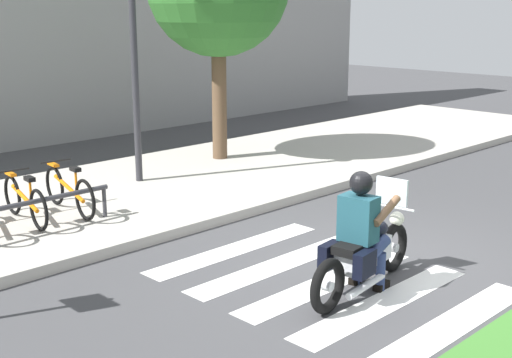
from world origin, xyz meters
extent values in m
plane|color=#424244|center=(0.00, 0.00, 0.00)|extent=(48.00, 48.00, 0.00)
cube|color=#B7B2A8|center=(0.00, 4.70, 0.07)|extent=(24.00, 4.40, 0.15)
cube|color=white|center=(-0.92, -1.60, 0.00)|extent=(2.80, 0.40, 0.01)
cube|color=white|center=(-0.92, -0.80, 0.00)|extent=(2.80, 0.40, 0.01)
cube|color=white|center=(-0.92, 0.00, 0.00)|extent=(2.80, 0.40, 0.01)
cube|color=white|center=(-0.92, 0.80, 0.00)|extent=(2.80, 0.40, 0.01)
cube|color=white|center=(-0.92, 1.60, 0.00)|extent=(2.80, 0.40, 0.01)
torus|color=black|center=(-0.06, -0.31, 0.30)|extent=(0.61, 0.19, 0.61)
cylinder|color=silver|center=(-0.06, -0.31, 0.30)|extent=(0.12, 0.11, 0.11)
torus|color=black|center=(-1.56, -0.52, 0.30)|extent=(0.61, 0.19, 0.61)
cylinder|color=silver|center=(-1.56, -0.52, 0.30)|extent=(0.12, 0.11, 0.11)
cube|color=silver|center=(-0.81, -0.41, 0.44)|extent=(0.86, 0.39, 0.28)
ellipsoid|color=black|center=(-0.60, -0.39, 0.66)|extent=(0.55, 0.35, 0.22)
cube|color=black|center=(-1.01, -0.44, 0.59)|extent=(0.59, 0.35, 0.10)
cube|color=black|center=(-1.21, -0.25, 0.48)|extent=(0.33, 0.16, 0.28)
cube|color=black|center=(-1.15, -0.68, 0.48)|extent=(0.33, 0.16, 0.28)
cylinder|color=silver|center=(-0.21, -0.33, 0.86)|extent=(0.11, 0.62, 0.03)
sphere|color=white|center=(-0.01, -0.31, 0.66)|extent=(0.18, 0.18, 0.18)
cube|color=silver|center=(-0.18, -0.33, 1.04)|extent=(0.09, 0.40, 0.32)
cylinder|color=silver|center=(-1.03, -0.63, 0.18)|extent=(0.75, 0.18, 0.08)
cube|color=#1E4C59|center=(-0.96, -0.43, 0.89)|extent=(0.31, 0.43, 0.52)
sphere|color=black|center=(-0.93, -0.43, 1.29)|extent=(0.26, 0.26, 0.26)
cylinder|color=brown|center=(-0.76, -0.19, 0.97)|extent=(0.53, 0.16, 0.26)
cylinder|color=brown|center=(-0.70, -0.62, 0.97)|extent=(0.53, 0.16, 0.26)
cylinder|color=navy|center=(-0.83, -0.26, 0.53)|extent=(0.46, 0.20, 0.24)
cylinder|color=navy|center=(-0.71, -0.24, 0.23)|extent=(0.11, 0.11, 0.45)
cube|color=black|center=(-0.67, -0.23, 0.04)|extent=(0.25, 0.13, 0.08)
cylinder|color=navy|center=(-0.79, -0.57, 0.53)|extent=(0.46, 0.20, 0.24)
cylinder|color=navy|center=(-0.67, -0.56, 0.23)|extent=(0.11, 0.11, 0.45)
cube|color=black|center=(-0.63, -0.55, 0.04)|extent=(0.25, 0.13, 0.08)
torus|color=black|center=(-2.51, 4.71, 0.45)|extent=(0.11, 0.59, 0.59)
torus|color=black|center=(-2.61, 3.72, 0.45)|extent=(0.11, 0.59, 0.59)
cylinder|color=orange|center=(-2.56, 4.22, 0.51)|extent=(0.15, 0.88, 0.24)
cylinder|color=orange|center=(-2.58, 3.97, 0.66)|extent=(0.04, 0.04, 0.36)
cube|color=black|center=(-2.58, 3.97, 0.84)|extent=(0.12, 0.21, 0.06)
cylinder|color=black|center=(-2.52, 4.61, 0.84)|extent=(0.48, 0.08, 0.03)
cube|color=orange|center=(-2.51, 4.71, 0.77)|extent=(0.11, 0.29, 0.04)
torus|color=black|center=(-1.80, 4.74, 0.46)|extent=(0.11, 0.61, 0.61)
torus|color=black|center=(-1.91, 3.69, 0.46)|extent=(0.11, 0.61, 0.61)
cylinder|color=orange|center=(-1.86, 4.22, 0.53)|extent=(0.15, 0.95, 0.26)
cylinder|color=orange|center=(-1.88, 3.95, 0.68)|extent=(0.04, 0.04, 0.38)
cube|color=black|center=(-1.88, 3.95, 0.87)|extent=(0.12, 0.21, 0.06)
cylinder|color=black|center=(-1.81, 4.64, 0.87)|extent=(0.48, 0.08, 0.03)
cube|color=orange|center=(-1.80, 4.74, 0.80)|extent=(0.11, 0.29, 0.04)
cylinder|color=#333338|center=(-2.91, 3.67, 0.60)|extent=(2.71, 0.07, 0.07)
cylinder|color=#333338|center=(-1.61, 3.67, 0.38)|extent=(0.06, 0.06, 0.45)
cylinder|color=#2D2D33|center=(0.02, 5.10, 2.22)|extent=(0.12, 0.12, 4.43)
cylinder|color=brown|center=(2.29, 5.50, 1.30)|extent=(0.29, 0.29, 2.59)
camera|label=1|loc=(-6.82, -4.77, 3.16)|focal=48.30mm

